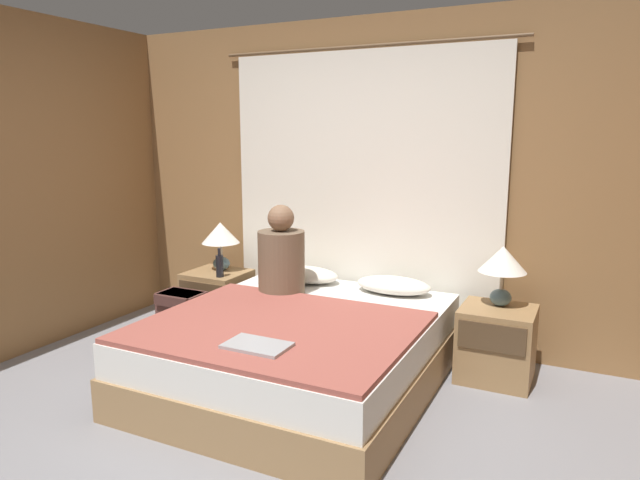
{
  "coord_description": "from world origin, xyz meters",
  "views": [
    {
      "loc": [
        1.66,
        -2.15,
        1.64
      ],
      "look_at": [
        0.0,
        1.25,
        0.92
      ],
      "focal_mm": 32.0,
      "sensor_mm": 36.0,
      "label": 1
    }
  ],
  "objects_px": {
    "person_left_in_bed": "(281,257)",
    "backpack_on_floor": "(182,316)",
    "nightstand_right": "(496,344)",
    "pillow_right": "(393,285)",
    "nightstand_left": "(218,300)",
    "lamp_left": "(221,236)",
    "beer_bottle_on_left_stand": "(220,265)",
    "bed": "(301,351)",
    "lamp_right": "(503,264)",
    "laptop_on_bed": "(257,345)",
    "pillow_left": "(305,274)"
  },
  "relations": [
    {
      "from": "person_left_in_bed",
      "to": "backpack_on_floor",
      "type": "distance_m",
      "value": 0.95
    },
    {
      "from": "nightstand_right",
      "to": "pillow_right",
      "type": "bearing_deg",
      "value": 171.39
    },
    {
      "from": "nightstand_right",
      "to": "backpack_on_floor",
      "type": "height_order",
      "value": "nightstand_right"
    },
    {
      "from": "nightstand_left",
      "to": "lamp_left",
      "type": "xyz_separation_m",
      "value": [
        0.0,
        0.07,
        0.54
      ]
    },
    {
      "from": "person_left_in_bed",
      "to": "beer_bottle_on_left_stand",
      "type": "height_order",
      "value": "person_left_in_bed"
    },
    {
      "from": "bed",
      "to": "lamp_right",
      "type": "xyz_separation_m",
      "value": [
        1.14,
        0.72,
        0.55
      ]
    },
    {
      "from": "nightstand_right",
      "to": "lamp_right",
      "type": "xyz_separation_m",
      "value": [
        0.0,
        0.07,
        0.54
      ]
    },
    {
      "from": "lamp_right",
      "to": "laptop_on_bed",
      "type": "xyz_separation_m",
      "value": [
        -1.05,
        -1.37,
        -0.27
      ]
    },
    {
      "from": "nightstand_left",
      "to": "lamp_right",
      "type": "distance_m",
      "value": 2.33
    },
    {
      "from": "laptop_on_bed",
      "to": "backpack_on_floor",
      "type": "bearing_deg",
      "value": 145.07
    },
    {
      "from": "nightstand_left",
      "to": "beer_bottle_on_left_stand",
      "type": "relative_size",
      "value": 2.1
    },
    {
      "from": "bed",
      "to": "pillow_left",
      "type": "relative_size",
      "value": 3.46
    },
    {
      "from": "bed",
      "to": "lamp_left",
      "type": "height_order",
      "value": "lamp_left"
    },
    {
      "from": "beer_bottle_on_left_stand",
      "to": "backpack_on_floor",
      "type": "xyz_separation_m",
      "value": [
        -0.14,
        -0.32,
        -0.35
      ]
    },
    {
      "from": "bed",
      "to": "lamp_left",
      "type": "xyz_separation_m",
      "value": [
        -1.14,
        0.72,
        0.55
      ]
    },
    {
      "from": "beer_bottle_on_left_stand",
      "to": "laptop_on_bed",
      "type": "bearing_deg",
      "value": -47.1
    },
    {
      "from": "laptop_on_bed",
      "to": "backpack_on_floor",
      "type": "height_order",
      "value": "laptop_on_bed"
    },
    {
      "from": "nightstand_left",
      "to": "lamp_left",
      "type": "height_order",
      "value": "lamp_left"
    },
    {
      "from": "person_left_in_bed",
      "to": "backpack_on_floor",
      "type": "relative_size",
      "value": 1.53
    },
    {
      "from": "backpack_on_floor",
      "to": "pillow_right",
      "type": "bearing_deg",
      "value": 20.14
    },
    {
      "from": "nightstand_left",
      "to": "nightstand_right",
      "type": "distance_m",
      "value": 2.27
    },
    {
      "from": "bed",
      "to": "pillow_left",
      "type": "height_order",
      "value": "pillow_left"
    },
    {
      "from": "lamp_left",
      "to": "lamp_right",
      "type": "bearing_deg",
      "value": 0.0
    },
    {
      "from": "person_left_in_bed",
      "to": "lamp_left",
      "type": "bearing_deg",
      "value": 157.74
    },
    {
      "from": "pillow_left",
      "to": "person_left_in_bed",
      "type": "relative_size",
      "value": 0.85
    },
    {
      "from": "beer_bottle_on_left_stand",
      "to": "bed",
      "type": "bearing_deg",
      "value": -27.61
    },
    {
      "from": "nightstand_right",
      "to": "backpack_on_floor",
      "type": "relative_size",
      "value": 1.15
    },
    {
      "from": "nightstand_left",
      "to": "lamp_left",
      "type": "relative_size",
      "value": 1.22
    },
    {
      "from": "nightstand_right",
      "to": "laptop_on_bed",
      "type": "distance_m",
      "value": 1.7
    },
    {
      "from": "nightstand_right",
      "to": "pillow_right",
      "type": "xyz_separation_m",
      "value": [
        -0.77,
        0.12,
        0.28
      ]
    },
    {
      "from": "pillow_left",
      "to": "pillow_right",
      "type": "bearing_deg",
      "value": 0.0
    },
    {
      "from": "bed",
      "to": "pillow_left",
      "type": "bearing_deg",
      "value": 115.51
    },
    {
      "from": "nightstand_right",
      "to": "pillow_left",
      "type": "bearing_deg",
      "value": 175.58
    },
    {
      "from": "nightstand_right",
      "to": "person_left_in_bed",
      "type": "xyz_separation_m",
      "value": [
        -1.51,
        -0.24,
        0.49
      ]
    },
    {
      "from": "bed",
      "to": "backpack_on_floor",
      "type": "relative_size",
      "value": 4.51
    },
    {
      "from": "nightstand_right",
      "to": "pillow_right",
      "type": "height_order",
      "value": "pillow_right"
    },
    {
      "from": "bed",
      "to": "person_left_in_bed",
      "type": "relative_size",
      "value": 2.95
    },
    {
      "from": "bed",
      "to": "lamp_right",
      "type": "height_order",
      "value": "lamp_right"
    },
    {
      "from": "nightstand_right",
      "to": "backpack_on_floor",
      "type": "xyz_separation_m",
      "value": [
        -2.29,
        -0.44,
        -0.01
      ]
    },
    {
      "from": "pillow_right",
      "to": "beer_bottle_on_left_stand",
      "type": "bearing_deg",
      "value": -170.1
    },
    {
      "from": "pillow_left",
      "to": "nightstand_right",
      "type": "bearing_deg",
      "value": -4.42
    },
    {
      "from": "person_left_in_bed",
      "to": "nightstand_left",
      "type": "bearing_deg",
      "value": 162.33
    },
    {
      "from": "person_left_in_bed",
      "to": "backpack_on_floor",
      "type": "height_order",
      "value": "person_left_in_bed"
    },
    {
      "from": "backpack_on_floor",
      "to": "person_left_in_bed",
      "type": "bearing_deg",
      "value": 14.26
    },
    {
      "from": "pillow_left",
      "to": "backpack_on_floor",
      "type": "height_order",
      "value": "pillow_left"
    },
    {
      "from": "person_left_in_bed",
      "to": "laptop_on_bed",
      "type": "height_order",
      "value": "person_left_in_bed"
    },
    {
      "from": "laptop_on_bed",
      "to": "backpack_on_floor",
      "type": "relative_size",
      "value": 0.81
    },
    {
      "from": "lamp_right",
      "to": "pillow_right",
      "type": "xyz_separation_m",
      "value": [
        -0.77,
        0.05,
        -0.25
      ]
    },
    {
      "from": "beer_bottle_on_left_stand",
      "to": "lamp_left",
      "type": "bearing_deg",
      "value": 122.42
    },
    {
      "from": "lamp_right",
      "to": "nightstand_left",
      "type": "bearing_deg",
      "value": -178.25
    }
  ]
}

